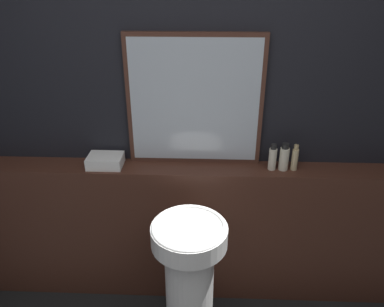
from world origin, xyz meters
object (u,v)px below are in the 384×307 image
object	(u,v)px
lotion_bottle	(295,158)
pedestal_sink	(189,281)
mirror	(196,102)
conditioner_bottle	(284,158)
towel_stack	(105,161)
shampoo_bottle	(273,158)

from	to	relation	value
lotion_bottle	pedestal_sink	bearing A→B (deg)	-143.26
lotion_bottle	mirror	bearing A→B (deg)	172.29
mirror	lotion_bottle	bearing A→B (deg)	-7.71
conditioner_bottle	towel_stack	bearing A→B (deg)	180.00
mirror	shampoo_bottle	size ratio (longest dim) A/B	4.85
conditioner_bottle	mirror	bearing A→B (deg)	171.38
shampoo_bottle	conditioner_bottle	size ratio (longest dim) A/B	0.97
conditioner_bottle	lotion_bottle	size ratio (longest dim) A/B	1.05
shampoo_bottle	pedestal_sink	bearing A→B (deg)	-136.38
mirror	towel_stack	xyz separation A→B (m)	(-0.54, -0.08, -0.35)
towel_stack	shampoo_bottle	size ratio (longest dim) A/B	1.28
towel_stack	conditioner_bottle	size ratio (longest dim) A/B	1.23
mirror	pedestal_sink	bearing A→B (deg)	-91.42
mirror	towel_stack	world-z (taller)	mirror
mirror	shampoo_bottle	world-z (taller)	mirror
pedestal_sink	mirror	size ratio (longest dim) A/B	1.12
conditioner_bottle	lotion_bottle	bearing A→B (deg)	0.00
pedestal_sink	lotion_bottle	size ratio (longest dim) A/B	5.49
mirror	conditioner_bottle	size ratio (longest dim) A/B	4.69
shampoo_bottle	lotion_bottle	xyz separation A→B (m)	(0.13, 0.00, -0.00)
mirror	towel_stack	distance (m)	0.64
pedestal_sink	conditioner_bottle	bearing A→B (deg)	39.83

